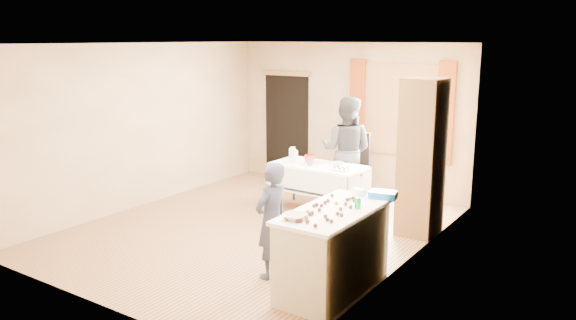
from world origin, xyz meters
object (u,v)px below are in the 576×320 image
Objects in this scene: party_table at (318,183)px; girl at (272,220)px; cabinet at (422,157)px; chair at (352,180)px; woman at (346,150)px; counter at (333,250)px.

party_table is 1.11× the size of girl.
cabinet is 1.93× the size of chair.
cabinet is 1.74m from woman.
chair is at bearing -100.85° from woman.
girl is (0.70, -3.33, 0.34)m from chair.
chair is 0.64× the size of woman.
party_table is at bearing 67.08° from woman.
woman reaches higher than counter.
counter is 1.11× the size of girl.
woman is (-1.46, 3.01, 0.43)m from counter.
cabinet reaches higher than woman.
girl is at bearing -69.84° from party_table.
cabinet reaches higher than party_table.
cabinet is 2.52m from girl.
cabinet reaches higher than counter.
cabinet is 2.35m from counter.
party_table is at bearing -105.36° from chair.
cabinet is 1.46× the size of counter.
woman is at bearing 115.78° from counter.
cabinet is 1.45× the size of party_table.
chair reaches higher than party_table.
cabinet is at bearing 142.51° from woman.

